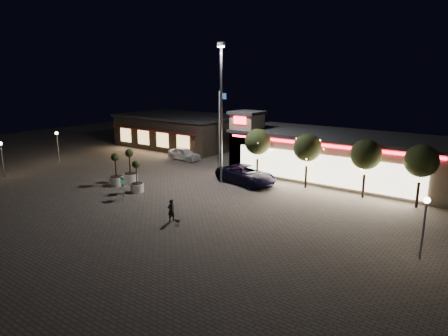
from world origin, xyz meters
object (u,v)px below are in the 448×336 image
Objects in this scene: planter_left at (130,172)px; pickup_truck at (246,175)px; planter_mid at (116,176)px; valet_sign at (123,184)px; pedestrian at (171,210)px; white_sedan at (184,154)px.

pickup_truck is at bearing 34.94° from planter_left.
planter_mid is 1.61× the size of valet_sign.
planter_mid is at bearing -100.16° from planter_left.
planter_left is 5.02m from valet_sign.
valet_sign is (-5.25, -9.71, 0.45)m from pickup_truck.
planter_left reaches higher than pickup_truck.
planter_left is 1.43m from planter_mid.
pedestrian is 6.55m from valet_sign.
pedestrian is 10.66m from planter_mid.
pedestrian is 0.83× the size of valet_sign.
planter_left reaches higher than pedestrian.
planter_left is 1.07× the size of planter_mid.
planter_mid is (-10.08, 3.48, 0.15)m from pedestrian.
valet_sign is (-6.41, 1.22, 0.52)m from pedestrian.
valet_sign is at bearing -47.03° from planter_left.
pickup_truck is 11.62m from planter_mid.
planter_left is at bearing 132.97° from valet_sign.
white_sedan is 2.79× the size of pedestrian.
pickup_truck is at bearing -164.80° from pedestrian.
valet_sign reaches higher than pedestrian.
white_sedan is at bearing 81.31° from pickup_truck.
pickup_truck is 12.13m from white_sedan.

